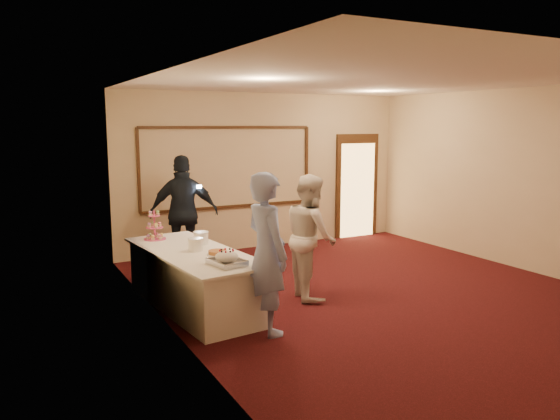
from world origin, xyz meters
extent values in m
plane|color=black|center=(0.00, 0.00, 0.00)|extent=(7.00, 7.00, 0.00)
cube|color=beige|center=(0.00, 3.50, 1.50)|extent=(6.00, 0.04, 3.00)
cube|color=beige|center=(-3.00, 0.00, 1.50)|extent=(0.04, 7.00, 3.00)
cube|color=beige|center=(3.00, 0.00, 1.50)|extent=(0.04, 7.00, 3.00)
cube|color=white|center=(0.00, 0.00, 3.00)|extent=(6.00, 7.00, 0.04)
cube|color=#321A0F|center=(-0.80, 3.47, 0.85)|extent=(3.40, 0.04, 0.05)
cube|color=#321A0F|center=(-0.80, 3.47, 2.35)|extent=(3.40, 0.04, 0.05)
cube|color=#321A0F|center=(-2.50, 3.47, 1.60)|extent=(0.05, 0.04, 1.50)
cube|color=#321A0F|center=(0.90, 3.47, 1.60)|extent=(0.05, 0.04, 1.50)
cube|color=#321A0F|center=(2.15, 3.46, 1.10)|extent=(1.05, 0.06, 2.20)
cube|color=#FFBF66|center=(2.15, 3.43, 1.00)|extent=(0.85, 0.02, 2.00)
cube|color=white|center=(-2.50, 0.60, 0.37)|extent=(1.13, 2.50, 0.74)
cube|color=white|center=(-2.50, 0.60, 0.76)|extent=(1.25, 2.65, 0.03)
cube|color=#AFB1B6|center=(-2.39, -0.27, 0.79)|extent=(0.40, 0.48, 0.04)
ellipsoid|color=white|center=(-2.39, -0.27, 0.87)|extent=(0.28, 0.28, 0.12)
cube|color=silver|center=(-2.30, -0.14, 0.81)|extent=(0.20, 0.26, 0.01)
cylinder|color=#D2467F|center=(-2.76, 1.55, 0.98)|extent=(0.02, 0.02, 0.42)
cylinder|color=#D2467F|center=(-2.76, 1.55, 0.78)|extent=(0.32, 0.32, 0.01)
cylinder|color=#D2467F|center=(-2.76, 1.55, 0.94)|extent=(0.24, 0.24, 0.01)
cylinder|color=#D2467F|center=(-2.76, 1.55, 1.11)|extent=(0.17, 0.17, 0.01)
cylinder|color=white|center=(-2.47, 0.60, 0.85)|extent=(0.19, 0.19, 0.16)
cylinder|color=white|center=(-2.47, 0.60, 0.93)|extent=(0.20, 0.20, 0.01)
cylinder|color=white|center=(-2.28, 0.93, 0.85)|extent=(0.20, 0.20, 0.17)
cylinder|color=white|center=(-2.28, 0.93, 0.94)|extent=(0.21, 0.21, 0.01)
cylinder|color=white|center=(-2.30, 0.25, 0.78)|extent=(0.27, 0.27, 0.01)
cylinder|color=brown|center=(-2.30, 0.25, 0.80)|extent=(0.23, 0.23, 0.04)
imported|color=#96ADF2|center=(-2.03, -0.60, 0.94)|extent=(0.49, 0.71, 1.88)
imported|color=silver|center=(-0.91, 0.29, 0.87)|extent=(0.83, 0.97, 1.73)
imported|color=black|center=(-2.00, 2.53, 0.95)|extent=(1.21, 0.77, 1.91)
cube|color=white|center=(-1.81, 2.30, 1.40)|extent=(0.08, 0.06, 0.05)
camera|label=1|loc=(-4.74, -6.08, 2.41)|focal=35.00mm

